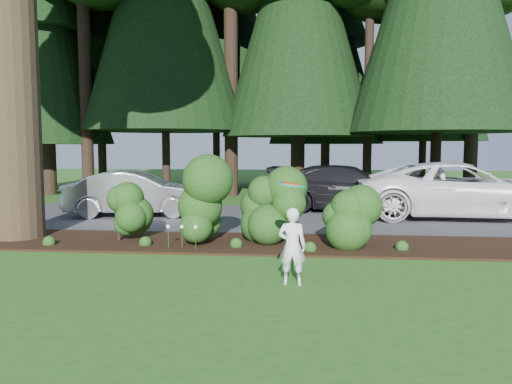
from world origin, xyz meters
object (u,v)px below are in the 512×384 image
(car_white_suv, at_px, (460,190))
(frisbee, at_px, (291,184))
(car_silver_wagon, at_px, (136,194))
(car_dark_suv, at_px, (347,188))
(child, at_px, (292,246))

(car_white_suv, distance_m, frisbee, 9.03)
(car_silver_wagon, distance_m, frisbee, 8.65)
(car_white_suv, bearing_deg, car_dark_suv, 69.12)
(child, bearing_deg, car_white_suv, -117.49)
(frisbee, bearing_deg, car_white_suv, 56.29)
(car_white_suv, bearing_deg, frisbee, 148.32)
(car_dark_suv, distance_m, frisbee, 9.07)
(car_silver_wagon, bearing_deg, car_dark_suv, -82.51)
(car_silver_wagon, bearing_deg, car_white_suv, -95.35)
(car_silver_wagon, relative_size, car_white_suv, 0.70)
(frisbee, bearing_deg, child, -85.78)
(car_silver_wagon, relative_size, frisbee, 8.81)
(car_white_suv, bearing_deg, child, 149.79)
(car_silver_wagon, height_order, frisbee, frisbee)
(frisbee, bearing_deg, car_silver_wagon, 126.23)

